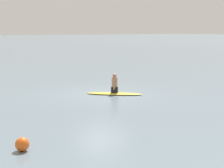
% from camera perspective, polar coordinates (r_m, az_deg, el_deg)
% --- Properties ---
extents(ground_plane, '(400.00, 400.00, 0.00)m').
position_cam_1_polar(ground_plane, '(17.84, -1.77, -1.64)').
color(ground_plane, slate).
extents(surfboard, '(2.30, 2.47, 0.08)m').
position_cam_1_polar(surfboard, '(17.79, 0.40, -1.53)').
color(surfboard, gold).
rests_on(surfboard, ground).
extents(person_paddler, '(0.40, 0.41, 0.96)m').
position_cam_1_polar(person_paddler, '(17.71, 0.40, -0.01)').
color(person_paddler, black).
rests_on(person_paddler, surfboard).
extents(buoy_marker, '(0.37, 0.37, 0.37)m').
position_cam_1_polar(buoy_marker, '(9.87, -14.02, -9.23)').
color(buoy_marker, '#E55919').
rests_on(buoy_marker, ground).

